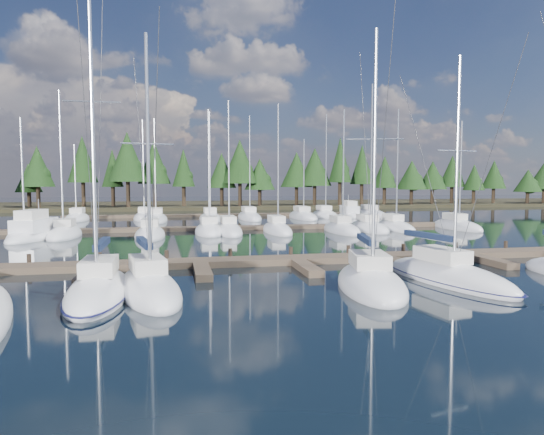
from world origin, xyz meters
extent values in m
plane|color=black|center=(0.00, 30.00, 0.00)|extent=(260.00, 260.00, 0.00)
cube|color=#2D2919|center=(0.00, 90.00, 0.30)|extent=(220.00, 30.00, 0.60)
cube|color=brown|center=(0.00, 18.00, 0.20)|extent=(44.00, 2.00, 0.40)
cube|color=brown|center=(-12.00, 15.00, 0.20)|extent=(0.90, 4.00, 0.40)
cube|color=brown|center=(-6.00, 15.00, 0.20)|extent=(0.90, 4.00, 0.40)
cube|color=brown|center=(0.00, 15.00, 0.20)|extent=(0.90, 4.00, 0.40)
cube|color=brown|center=(6.00, 15.00, 0.20)|extent=(0.90, 4.00, 0.40)
cube|color=brown|center=(12.00, 15.00, 0.20)|extent=(0.90, 4.00, 0.40)
cylinder|color=#32251C|center=(-16.00, 19.00, 0.45)|extent=(0.26, 0.26, 0.90)
cylinder|color=#32251C|center=(-12.00, 19.00, 0.45)|extent=(0.26, 0.26, 0.90)
cylinder|color=#32251C|center=(-8.00, 19.00, 0.45)|extent=(0.26, 0.26, 0.90)
cylinder|color=#32251C|center=(-4.00, 19.00, 0.45)|extent=(0.26, 0.26, 0.90)
cylinder|color=#32251C|center=(0.00, 19.00, 0.45)|extent=(0.26, 0.26, 0.90)
cylinder|color=#32251C|center=(4.00, 19.00, 0.45)|extent=(0.26, 0.26, 0.90)
cylinder|color=#32251C|center=(8.00, 19.00, 0.45)|extent=(0.26, 0.26, 0.90)
cylinder|color=#32251C|center=(12.00, 19.00, 0.45)|extent=(0.26, 0.26, 0.90)
cylinder|color=#32251C|center=(16.00, 19.00, 0.45)|extent=(0.26, 0.26, 0.90)
cube|color=brown|center=(0.00, 40.00, 0.20)|extent=(50.00, 1.80, 0.40)
cube|color=brown|center=(0.00, 60.00, 0.20)|extent=(46.00, 1.80, 0.40)
ellipsoid|color=white|center=(-10.86, 10.73, 0.15)|extent=(2.66, 8.26, 1.90)
cube|color=silver|center=(-10.86, 11.15, 1.35)|extent=(1.45, 2.65, 0.70)
cylinder|color=silver|center=(-10.86, 10.32, 7.91)|extent=(0.16, 0.16, 13.83)
cylinder|color=silver|center=(-10.86, 12.14, 2.10)|extent=(0.13, 3.63, 0.12)
cube|color=#16223D|center=(-10.86, 12.14, 2.25)|extent=(0.36, 3.47, 0.30)
cylinder|color=silver|center=(-10.86, 10.32, 8.61)|extent=(2.36, 0.08, 0.07)
cylinder|color=#3F3F44|center=(-10.85, 8.55, 7.76)|extent=(0.04, 3.58, 14.13)
cylinder|color=#3F3F44|center=(-10.87, 12.51, 7.76)|extent=(0.05, 4.40, 14.14)
ellipsoid|color=#0B0D3A|center=(-10.86, 10.73, 0.22)|extent=(2.76, 8.59, 0.18)
ellipsoid|color=white|center=(-8.66, 10.86, 0.15)|extent=(4.12, 8.42, 1.90)
cube|color=silver|center=(-8.74, 11.25, 1.35)|extent=(1.90, 2.81, 0.70)
cylinder|color=silver|center=(-8.58, 10.46, 6.33)|extent=(0.19, 0.19, 10.65)
cylinder|color=silver|center=(-8.93, 12.20, 2.10)|extent=(0.82, 3.50, 0.12)
cube|color=#16223D|center=(-8.93, 12.20, 2.25)|extent=(1.01, 3.39, 0.30)
cylinder|color=silver|center=(-8.58, 10.46, 6.86)|extent=(2.28, 0.53, 0.07)
cylinder|color=#3F3F44|center=(-8.23, 8.76, 6.18)|extent=(0.72, 3.44, 10.96)
cylinder|color=#3F3F44|center=(-9.00, 12.56, 6.18)|extent=(0.88, 4.23, 10.96)
ellipsoid|color=white|center=(1.82, 10.00, 0.15)|extent=(4.54, 8.43, 1.90)
cube|color=silver|center=(1.90, 10.39, 1.35)|extent=(2.13, 2.83, 0.70)
cylinder|color=silver|center=(1.74, 9.61, 6.61)|extent=(0.19, 0.19, 11.22)
cylinder|color=silver|center=(2.09, 11.33, 2.10)|extent=(0.81, 3.47, 0.12)
cube|color=#16223D|center=(2.09, 11.33, 2.25)|extent=(1.01, 3.36, 0.30)
cylinder|color=silver|center=(1.74, 9.61, 7.17)|extent=(2.67, 0.61, 0.07)
cylinder|color=#3F3F44|center=(1.40, 7.92, 6.46)|extent=(0.72, 3.40, 11.52)
cylinder|color=#3F3F44|center=(2.16, 11.68, 6.46)|extent=(0.87, 4.18, 11.53)
ellipsoid|color=white|center=(6.37, 10.75, 0.15)|extent=(4.21, 9.52, 1.90)
cube|color=silver|center=(6.29, 11.20, 1.35)|extent=(1.95, 3.15, 0.70)
cylinder|color=silver|center=(6.45, 10.29, 6.20)|extent=(0.19, 0.19, 10.41)
cylinder|color=silver|center=(6.10, 12.29, 2.10)|extent=(0.82, 4.01, 0.12)
cube|color=#16223D|center=(6.10, 12.29, 2.25)|extent=(1.01, 3.86, 0.30)
cylinder|color=silver|center=(6.45, 10.29, 6.72)|extent=(2.38, 0.48, 0.07)
cylinder|color=#3F3F44|center=(6.79, 8.35, 6.05)|extent=(0.72, 3.93, 10.72)
cylinder|color=#3F3F44|center=(6.03, 12.70, 6.05)|extent=(0.88, 4.83, 10.72)
ellipsoid|color=#0B0D3A|center=(6.37, 10.75, 0.22)|extent=(4.38, 9.90, 0.18)
ellipsoid|color=white|center=(-20.72, 35.37, 0.15)|extent=(2.60, 8.00, 1.90)
cube|color=silver|center=(-20.72, 35.77, 1.35)|extent=(1.43, 2.56, 0.70)
cylinder|color=silver|center=(-20.72, 34.97, 5.93)|extent=(0.16, 0.16, 9.85)
ellipsoid|color=white|center=(-17.62, 36.13, 0.15)|extent=(2.77, 7.91, 1.90)
cube|color=silver|center=(-17.62, 36.53, 1.35)|extent=(1.52, 2.53, 0.70)
cylinder|color=silver|center=(-17.62, 35.74, 7.25)|extent=(0.16, 0.16, 12.50)
ellipsoid|color=white|center=(-9.78, 34.56, 0.15)|extent=(2.76, 8.32, 1.90)
cube|color=silver|center=(-9.78, 34.97, 1.35)|extent=(1.52, 2.66, 0.70)
cylinder|color=silver|center=(-9.78, 34.14, 8.40)|extent=(0.16, 0.16, 14.80)
ellipsoid|color=white|center=(-4.13, 36.74, 0.15)|extent=(2.82, 7.90, 1.90)
cube|color=silver|center=(-4.13, 37.14, 1.35)|extent=(1.55, 2.53, 0.70)
cylinder|color=silver|center=(-4.13, 36.35, 6.62)|extent=(0.16, 0.16, 11.23)
ellipsoid|color=white|center=(-2.16, 36.79, 0.15)|extent=(2.52, 9.56, 1.90)
cube|color=silver|center=(-2.16, 37.27, 1.35)|extent=(1.38, 3.06, 0.70)
cylinder|color=silver|center=(-2.16, 36.31, 7.08)|extent=(0.16, 0.16, 12.15)
ellipsoid|color=white|center=(2.76, 36.41, 0.15)|extent=(2.46, 8.81, 1.90)
cube|color=silver|center=(2.76, 36.86, 1.35)|extent=(1.35, 2.82, 0.70)
cylinder|color=silver|center=(2.76, 35.97, 6.96)|extent=(0.16, 0.16, 11.93)
ellipsoid|color=white|center=(9.27, 35.33, 0.15)|extent=(2.69, 8.45, 1.90)
cube|color=silver|center=(9.27, 35.75, 1.35)|extent=(1.48, 2.71, 0.70)
cylinder|color=silver|center=(9.27, 34.91, 6.69)|extent=(0.16, 0.16, 11.39)
ellipsoid|color=white|center=(12.65, 36.27, 0.15)|extent=(2.81, 8.43, 1.90)
cube|color=silver|center=(12.65, 36.69, 1.35)|extent=(1.55, 2.70, 0.70)
cylinder|color=silver|center=(12.65, 35.85, 8.11)|extent=(0.16, 0.16, 14.23)
ellipsoid|color=white|center=(15.69, 36.49, 0.15)|extent=(2.43, 8.51, 1.90)
cube|color=silver|center=(15.69, 36.91, 1.35)|extent=(1.34, 2.72, 0.70)
cylinder|color=silver|center=(15.69, 36.06, 6.90)|extent=(0.16, 0.16, 11.80)
ellipsoid|color=white|center=(22.92, 36.20, 0.15)|extent=(2.60, 8.76, 1.90)
cube|color=silver|center=(22.92, 36.64, 1.35)|extent=(1.43, 2.80, 0.70)
cylinder|color=silver|center=(22.92, 35.76, 6.34)|extent=(0.16, 0.16, 10.68)
ellipsoid|color=white|center=(-20.28, 56.30, 0.15)|extent=(2.89, 7.80, 1.90)
cube|color=silver|center=(-20.28, 56.69, 1.35)|extent=(1.59, 2.50, 0.70)
cylinder|color=silver|center=(-20.28, 55.91, 5.54)|extent=(0.16, 0.16, 9.07)
ellipsoid|color=white|center=(-11.57, 56.50, 0.15)|extent=(2.92, 8.30, 1.90)
cube|color=silver|center=(-11.57, 56.91, 1.35)|extent=(1.61, 2.66, 0.70)
cylinder|color=silver|center=(-11.57, 56.08, 7.23)|extent=(0.16, 0.16, 12.46)
ellipsoid|color=white|center=(-9.91, 53.18, 0.15)|extent=(2.89, 11.22, 1.90)
cube|color=silver|center=(-9.91, 53.74, 1.35)|extent=(1.59, 3.59, 0.70)
cylinder|color=silver|center=(-9.91, 52.62, 7.13)|extent=(0.16, 0.16, 12.26)
ellipsoid|color=white|center=(-2.86, 53.15, 0.15)|extent=(2.88, 8.92, 1.90)
cube|color=silver|center=(-2.86, 53.59, 1.35)|extent=(1.58, 2.85, 0.70)
cylinder|color=silver|center=(-2.86, 52.70, 7.67)|extent=(0.16, 0.16, 13.34)
ellipsoid|color=white|center=(2.64, 54.57, 0.15)|extent=(2.90, 11.15, 1.90)
cube|color=silver|center=(2.64, 55.13, 1.35)|extent=(1.59, 3.57, 0.70)
cylinder|color=silver|center=(2.64, 54.01, 7.54)|extent=(0.16, 0.16, 13.09)
ellipsoid|color=white|center=(10.22, 54.29, 0.15)|extent=(2.99, 10.76, 1.90)
cube|color=silver|center=(10.22, 54.83, 1.35)|extent=(1.64, 3.44, 0.70)
cylinder|color=silver|center=(10.22, 53.75, 6.04)|extent=(0.16, 0.16, 10.08)
ellipsoid|color=white|center=(13.98, 55.87, 0.15)|extent=(2.99, 8.63, 1.90)
cube|color=silver|center=(13.98, 56.30, 1.35)|extent=(1.64, 2.76, 0.70)
cylinder|color=silver|center=(13.98, 55.44, 7.91)|extent=(0.16, 0.16, 13.82)
ellipsoid|color=white|center=(21.41, 56.47, 0.15)|extent=(2.75, 10.60, 1.90)
cube|color=silver|center=(21.41, 57.00, 1.35)|extent=(1.51, 3.39, 0.70)
cylinder|color=silver|center=(21.41, 55.94, 6.44)|extent=(0.16, 0.16, 10.88)
ellipsoid|color=white|center=(-19.94, 35.17, 0.10)|extent=(4.67, 9.17, 1.75)
cube|color=white|center=(-19.94, 35.17, 1.26)|extent=(3.14, 5.16, 1.17)
cube|color=silver|center=(-20.03, 34.74, 2.24)|extent=(2.21, 3.33, 0.88)
cylinder|color=silver|center=(-19.76, 36.02, 2.82)|extent=(0.09, 0.09, 1.56)
ellipsoid|color=white|center=(17.71, 55.71, 0.10)|extent=(3.49, 8.12, 1.57)
cube|color=white|center=(17.71, 55.71, 1.14)|extent=(2.44, 4.52, 1.05)
cube|color=silver|center=(17.67, 55.32, 2.01)|extent=(1.74, 2.90, 0.79)
cylinder|color=silver|center=(17.80, 56.50, 2.54)|extent=(0.09, 0.09, 1.40)
cylinder|color=black|center=(-33.52, 83.40, 1.93)|extent=(0.70, 0.70, 2.67)
cone|color=black|center=(-33.52, 83.40, 5.86)|extent=(4.68, 4.68, 5.18)
ellipsoid|color=black|center=(-33.02, 83.40, 4.67)|extent=(2.81, 2.81, 2.81)
cylinder|color=black|center=(-31.14, 80.20, 2.44)|extent=(0.70, 0.70, 3.68)
cone|color=black|center=(-31.14, 80.20, 7.86)|extent=(5.72, 5.72, 7.16)
ellipsoid|color=black|center=(-30.64, 80.20, 6.22)|extent=(3.43, 3.43, 3.43)
cylinder|color=black|center=(-24.13, 83.34, 2.81)|extent=(0.70, 0.70, 4.43)
cone|color=black|center=(-24.13, 83.34, 9.33)|extent=(5.42, 5.42, 8.61)
ellipsoid|color=black|center=(-23.63, 83.34, 7.36)|extent=(3.25, 3.25, 3.25)
cylinder|color=black|center=(-18.76, 82.51, 2.40)|extent=(0.70, 0.70, 3.60)
cone|color=black|center=(-18.76, 82.51, 7.71)|extent=(3.92, 3.92, 7.01)
ellipsoid|color=black|center=(-18.26, 82.51, 6.10)|extent=(2.35, 2.35, 2.35)
cylinder|color=black|center=(-15.72, 78.80, 2.89)|extent=(0.70, 0.70, 4.57)
cone|color=black|center=(-15.72, 78.80, 9.62)|extent=(6.90, 6.90, 8.89)
ellipsoid|color=black|center=(-15.22, 78.80, 7.59)|extent=(4.14, 4.14, 4.14)
cylinder|color=black|center=(-11.23, 82.39, 2.69)|extent=(0.70, 0.70, 4.17)
cone|color=black|center=(-11.23, 82.39, 8.83)|extent=(6.11, 6.11, 8.11)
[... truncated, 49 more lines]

